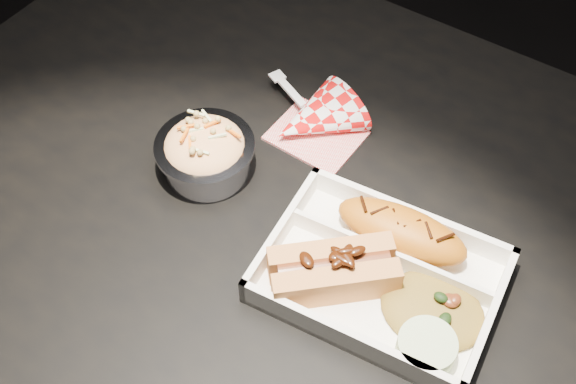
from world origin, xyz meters
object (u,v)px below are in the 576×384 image
(hotdog, at_px, (334,269))
(foil_coleslaw_cup, at_px, (205,151))
(food_tray, at_px, (380,278))
(napkin_fork, at_px, (314,120))
(dining_table, at_px, (331,264))
(fried_pastry, at_px, (401,231))

(hotdog, height_order, foil_coleslaw_cup, foil_coleslaw_cup)
(food_tray, bearing_deg, napkin_fork, 133.88)
(foil_coleslaw_cup, bearing_deg, hotdog, -14.48)
(food_tray, bearing_deg, dining_table, 147.54)
(dining_table, bearing_deg, fried_pastry, 10.09)
(hotdog, bearing_deg, fried_pastry, 24.85)
(dining_table, distance_m, food_tray, 0.14)
(dining_table, distance_m, fried_pastry, 0.14)
(fried_pastry, relative_size, foil_coleslaw_cup, 1.27)
(dining_table, xyz_separation_m, food_tray, (0.08, -0.04, 0.10))
(foil_coleslaw_cup, relative_size, napkin_fork, 0.75)
(fried_pastry, height_order, hotdog, hotdog)
(fried_pastry, relative_size, hotdog, 1.09)
(food_tray, xyz_separation_m, napkin_fork, (-0.18, 0.16, 0.01))
(dining_table, relative_size, foil_coleslaw_cup, 9.91)
(fried_pastry, bearing_deg, napkin_fork, 150.74)
(dining_table, height_order, food_tray, food_tray)
(napkin_fork, bearing_deg, dining_table, -24.26)
(food_tray, height_order, hotdog, hotdog)
(dining_table, bearing_deg, hotdog, -60.44)
(fried_pastry, bearing_deg, dining_table, -169.91)
(food_tray, bearing_deg, hotdog, -149.23)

